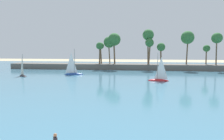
# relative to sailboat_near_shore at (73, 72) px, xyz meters

# --- Properties ---
(sea) EXTENTS (220.00, 97.22, 0.06)m
(sea) POSITION_rel_sailboat_near_shore_xyz_m (15.39, 7.93, -0.67)
(sea) COLOR teal
(sea) RESTS_ON ground
(palm_headland) EXTENTS (82.49, 6.00, 12.86)m
(palm_headland) POSITION_rel_sailboat_near_shore_xyz_m (17.61, 16.53, 2.76)
(palm_headland) COLOR #605B54
(palm_headland) RESTS_ON ground
(sailboat_near_shore) EXTENTS (5.02, 2.14, 7.05)m
(sailboat_near_shore) POSITION_rel_sailboat_near_shore_xyz_m (0.00, 0.00, 0.00)
(sailboat_near_shore) COLOR #234793
(sailboat_near_shore) RESTS_ON sea
(sailboat_mid_bay) EXTENTS (4.33, 1.58, 6.17)m
(sailboat_mid_bay) POSITION_rel_sailboat_near_shore_xyz_m (20.88, -8.23, -0.08)
(sailboat_mid_bay) COLOR red
(sailboat_mid_bay) RESTS_ON sea
(sailboat_toward_headland) EXTENTS (3.65, 3.70, 5.80)m
(sailboat_toward_headland) POSITION_rel_sailboat_near_shore_xyz_m (-11.19, -4.67, -0.11)
(sailboat_toward_headland) COLOR black
(sailboat_toward_headland) RESTS_ON sea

